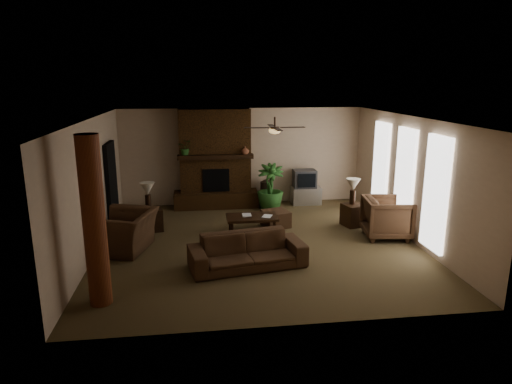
{
  "coord_description": "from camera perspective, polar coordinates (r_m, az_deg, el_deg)",
  "views": [
    {
      "loc": [
        -1.29,
        -9.45,
        3.6
      ],
      "look_at": [
        0.0,
        0.4,
        1.1
      ],
      "focal_mm": 31.56,
      "sensor_mm": 36.0,
      "label": 1
    }
  ],
  "objects": [
    {
      "name": "lamp_right",
      "position": [
        11.45,
        12.2,
        0.69
      ],
      "size": [
        0.45,
        0.45,
        0.65
      ],
      "color": "#312015",
      "rests_on": "side_table_right"
    },
    {
      "name": "floor_vase",
      "position": [
        13.14,
        1.3,
        0.17
      ],
      "size": [
        0.34,
        0.34,
        0.77
      ],
      "color": "#34281C",
      "rests_on": "ground"
    },
    {
      "name": "log_column",
      "position": [
        7.57,
        -19.82,
        -3.64
      ],
      "size": [
        0.36,
        0.36,
        2.8
      ],
      "primitive_type": "cylinder",
      "color": "brown",
      "rests_on": "ground"
    },
    {
      "name": "sofa",
      "position": [
        8.84,
        -1.1,
        -6.83
      ],
      "size": [
        2.33,
        1.04,
        0.88
      ],
      "primitive_type": "imported",
      "rotation": [
        0.0,
        0.0,
        0.18
      ],
      "color": "#4A321F",
      "rests_on": "ground"
    },
    {
      "name": "side_table_left",
      "position": [
        11.26,
        -13.18,
        -3.42
      ],
      "size": [
        0.62,
        0.62,
        0.55
      ],
      "primitive_type": "cube",
      "rotation": [
        0.0,
        0.0,
        0.3
      ],
      "color": "black",
      "rests_on": "ground"
    },
    {
      "name": "book_b",
      "position": [
        10.65,
        0.85,
        -2.38
      ],
      "size": [
        0.21,
        0.1,
        0.29
      ],
      "primitive_type": "imported",
      "rotation": [
        0.0,
        0.0,
        -0.39
      ],
      "color": "#999999",
      "rests_on": "coffee_table"
    },
    {
      "name": "ottoman",
      "position": [
        11.3,
        2.51,
        -3.4
      ],
      "size": [
        0.74,
        0.74,
        0.4
      ],
      "primitive_type": "cube",
      "rotation": [
        0.0,
        0.0,
        0.28
      ],
      "color": "#4A321F",
      "rests_on": "ground"
    },
    {
      "name": "book_a",
      "position": [
        10.7,
        -1.77,
        -2.29
      ],
      "size": [
        0.22,
        0.04,
        0.29
      ],
      "primitive_type": "imported",
      "rotation": [
        0.0,
        0.0,
        -0.04
      ],
      "color": "#999999",
      "rests_on": "coffee_table"
    },
    {
      "name": "windows",
      "position": [
        10.98,
        18.3,
        1.58
      ],
      "size": [
        0.08,
        3.65,
        2.35
      ],
      "color": "white",
      "rests_on": "ground"
    },
    {
      "name": "ceiling_fan",
      "position": [
        9.95,
        2.38,
        7.94
      ],
      "size": [
        1.35,
        1.35,
        0.37
      ],
      "color": "#312015",
      "rests_on": "ceiling"
    },
    {
      "name": "side_table_right",
      "position": [
        11.6,
        12.26,
        -2.86
      ],
      "size": [
        0.61,
        0.61,
        0.55
      ],
      "primitive_type": "cube",
      "rotation": [
        0.0,
        0.0,
        0.26
      ],
      "color": "black",
      "rests_on": "ground"
    },
    {
      "name": "armchair_left",
      "position": [
        10.05,
        -16.35,
        -4.02
      ],
      "size": [
        1.17,
        1.48,
        1.13
      ],
      "primitive_type": "imported",
      "rotation": [
        0.0,
        0.0,
        -1.85
      ],
      "color": "#4A321F",
      "rests_on": "ground"
    },
    {
      "name": "lamp_left",
      "position": [
        11.09,
        -13.59,
        0.17
      ],
      "size": [
        0.39,
        0.39,
        0.65
      ],
      "color": "#312015",
      "rests_on": "side_table_left"
    },
    {
      "name": "mantel_vase",
      "position": [
        12.58,
        -1.38,
        5.3
      ],
      "size": [
        0.27,
        0.28,
        0.22
      ],
      "primitive_type": "imported",
      "rotation": [
        0.0,
        0.0,
        -0.25
      ],
      "color": "brown",
      "rests_on": "fireplace"
    },
    {
      "name": "coffee_table",
      "position": [
        10.73,
        -0.53,
        -3.37
      ],
      "size": [
        1.2,
        0.7,
        0.43
      ],
      "color": "black",
      "rests_on": "ground"
    },
    {
      "name": "fireplace",
      "position": [
        12.91,
        -5.16,
        3.16
      ],
      "size": [
        2.4,
        0.7,
        2.8
      ],
      "color": "#4C2D14",
      "rests_on": "ground"
    },
    {
      "name": "tv_stand",
      "position": [
        13.41,
        6.33,
        -0.43
      ],
      "size": [
        0.85,
        0.5,
        0.5
      ],
      "primitive_type": "cube",
      "rotation": [
        0.0,
        0.0,
        0.0
      ],
      "color": "#B8B8BA",
      "rests_on": "ground"
    },
    {
      "name": "doorway",
      "position": [
        11.73,
        -17.83,
        0.89
      ],
      "size": [
        0.1,
        1.0,
        2.1
      ],
      "primitive_type": "cube",
      "color": "black",
      "rests_on": "ground"
    },
    {
      "name": "floor_plant",
      "position": [
        12.67,
        1.81,
        -0.66
      ],
      "size": [
        0.81,
        1.35,
        0.73
      ],
      "primitive_type": "imported",
      "rotation": [
        0.0,
        0.0,
        -0.06
      ],
      "color": "#2D5D25",
      "rests_on": "ground"
    },
    {
      "name": "room_shell",
      "position": [
        9.79,
        0.3,
        1.14
      ],
      "size": [
        7.0,
        7.0,
        7.0
      ],
      "color": "brown",
      "rests_on": "ground"
    },
    {
      "name": "mantel_plant",
      "position": [
        12.62,
        -8.93,
        5.4
      ],
      "size": [
        0.41,
        0.45,
        0.33
      ],
      "primitive_type": "imported",
      "rotation": [
        0.0,
        0.0,
        -0.07
      ],
      "color": "#2D5D25",
      "rests_on": "fireplace"
    },
    {
      "name": "armchair_right",
      "position": [
        10.88,
        16.29,
        -2.9
      ],
      "size": [
        1.07,
        1.13,
        1.04
      ],
      "primitive_type": "imported",
      "rotation": [
        0.0,
        0.0,
        1.44
      ],
      "color": "#4A321F",
      "rests_on": "ground"
    },
    {
      "name": "tv",
      "position": [
        13.27,
        6.18,
        1.69
      ],
      "size": [
        0.66,
        0.55,
        0.52
      ],
      "color": "#38383A",
      "rests_on": "tv_stand"
    }
  ]
}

